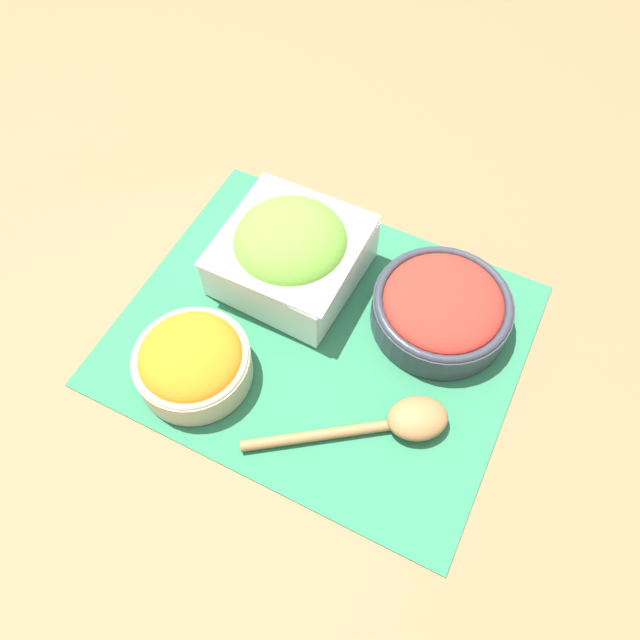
{
  "coord_description": "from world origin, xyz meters",
  "views": [
    {
      "loc": [
        -0.17,
        0.34,
        0.65
      ],
      "look_at": [
        0.0,
        0.0,
        0.03
      ],
      "focal_mm": 35.0,
      "sensor_mm": 36.0,
      "label": 1
    }
  ],
  "objects": [
    {
      "name": "tomato_bowl",
      "position": [
        -0.12,
        -0.08,
        0.03
      ],
      "size": [
        0.17,
        0.17,
        0.06
      ],
      "color": "#333842",
      "rests_on": "placemat"
    },
    {
      "name": "lettuce_bowl",
      "position": [
        0.07,
        -0.06,
        0.05
      ],
      "size": [
        0.17,
        0.17,
        0.1
      ],
      "color": "white",
      "rests_on": "placemat"
    },
    {
      "name": "placemat",
      "position": [
        0.0,
        0.0,
        0.0
      ],
      "size": [
        0.47,
        0.38,
        0.0
      ],
      "color": "#2D7A51",
      "rests_on": "ground_plane"
    },
    {
      "name": "wooden_spoon",
      "position": [
        -0.13,
        0.07,
        0.02
      ],
      "size": [
        0.2,
        0.16,
        0.03
      ],
      "color": "#9E7042",
      "rests_on": "placemat"
    },
    {
      "name": "ground_plane",
      "position": [
        0.0,
        0.0,
        0.0
      ],
      "size": [
        3.0,
        3.0,
        0.0
      ],
      "primitive_type": "plane",
      "color": "olive"
    },
    {
      "name": "carrot_bowl",
      "position": [
        0.1,
        0.11,
        0.03
      ],
      "size": [
        0.13,
        0.13,
        0.06
      ],
      "color": "#C6B28E",
      "rests_on": "placemat"
    }
  ]
}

